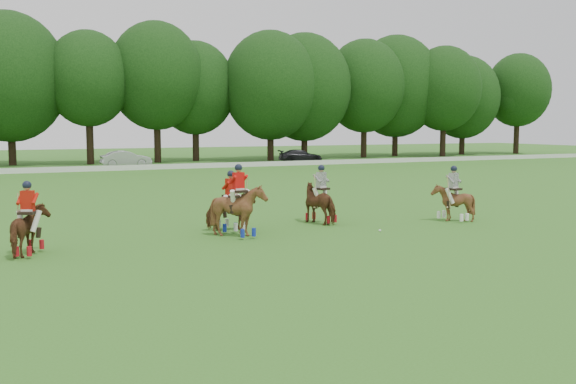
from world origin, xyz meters
name	(u,v)px	position (x,y,z in m)	size (l,w,h in m)	color
ground	(315,254)	(0.00, 0.00, 0.00)	(180.00, 180.00, 0.00)	#397020
tree_line	(91,79)	(0.26, 48.05, 8.23)	(117.98, 14.32, 14.75)	black
boundary_rail	(108,168)	(0.00, 38.00, 0.22)	(120.00, 0.10, 0.44)	white
car_mid	(126,159)	(2.35, 42.50, 0.74)	(1.56, 4.48, 1.48)	#AFAEB4
car_right	(300,156)	(20.03, 42.50, 0.65)	(1.82, 4.49, 1.30)	black
polo_red_a	(29,229)	(-7.73, 3.30, 0.78)	(1.38, 1.90, 2.19)	#502515
polo_red_b	(231,210)	(-0.87, 4.93, 0.77)	(1.71, 1.57, 2.18)	#502515
polo_red_c	(239,210)	(-1.02, 3.73, 0.92)	(1.66, 1.82, 2.49)	#502515
polo_stripe_a	(321,202)	(2.93, 5.20, 0.82)	(1.38, 2.02, 2.28)	#502515
polo_stripe_b	(453,202)	(7.93, 3.46, 0.78)	(1.51, 1.62, 2.21)	#502515
polo_ball	(380,231)	(3.91, 2.51, 0.04)	(0.09, 0.09, 0.09)	white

